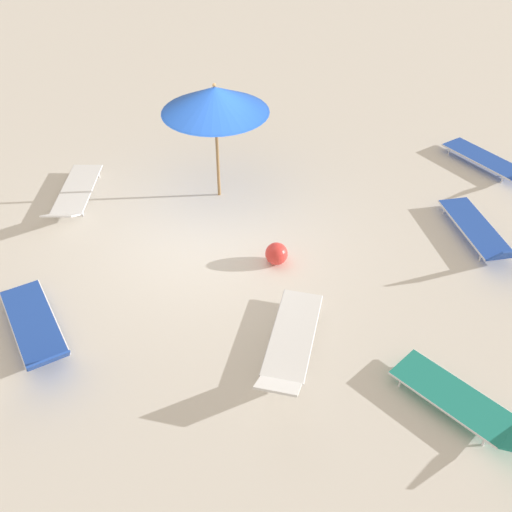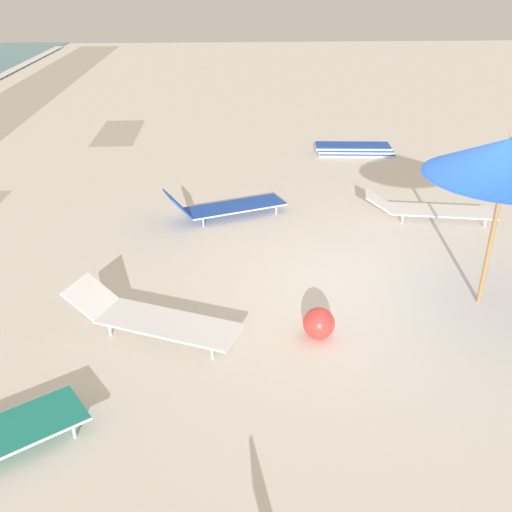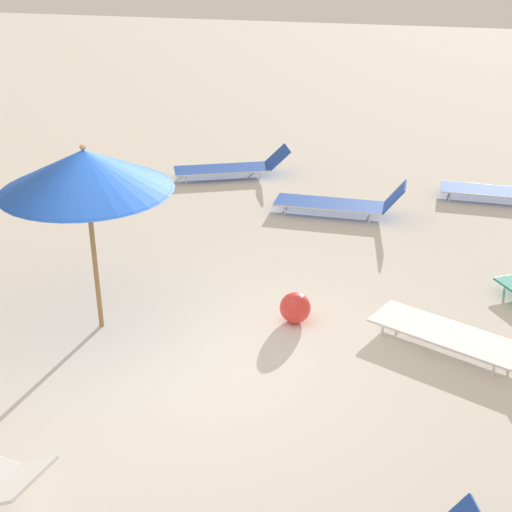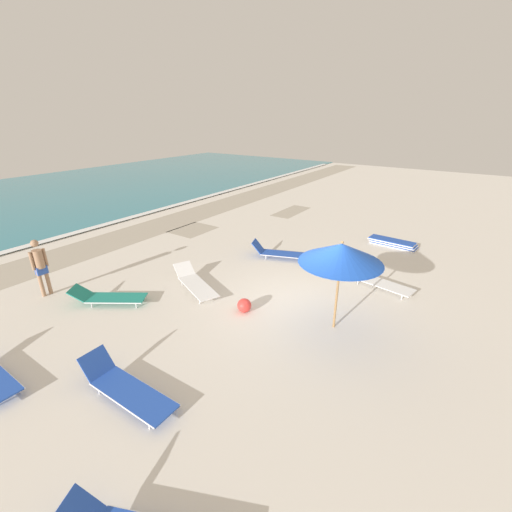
# 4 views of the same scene
# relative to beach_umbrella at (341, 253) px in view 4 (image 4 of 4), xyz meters

# --- Properties ---
(ground_plane) EXTENTS (60.00, 60.00, 0.16)m
(ground_plane) POSITION_rel_beach_umbrella_xyz_m (0.36, 1.15, -2.12)
(ground_plane) COLOR silver
(beach_umbrella) EXTENTS (2.01, 2.01, 2.35)m
(beach_umbrella) POSITION_rel_beach_umbrella_xyz_m (0.00, 0.00, 0.00)
(beach_umbrella) COLOR #9E7547
(beach_umbrella) RESTS_ON ground_plane
(lounger_stack) EXTENTS (0.76, 1.97, 0.24)m
(lounger_stack) POSITION_rel_beach_umbrella_xyz_m (6.93, 0.25, -1.92)
(lounger_stack) COLOR blue
(lounger_stack) RESTS_ON ground_plane
(sun_lounger_under_umbrella) EXTENTS (1.65, 2.07, 0.49)m
(sun_lounger_under_umbrella) POSITION_rel_beach_umbrella_xyz_m (-2.52, 5.84, -1.83)
(sun_lounger_under_umbrella) COLOR #1E8475
(sun_lounger_under_umbrella) RESTS_ON ground_plane
(sun_lounger_near_water_left) EXTENTS (1.32, 2.26, 0.61)m
(sun_lounger_near_water_left) POSITION_rel_beach_umbrella_xyz_m (3.17, 3.47, -1.82)
(sun_lounger_near_water_left) COLOR blue
(sun_lounger_near_water_left) RESTS_ON ground_plane
(sun_lounger_mid_beach_solo) EXTENTS (0.65, 2.22, 0.62)m
(sun_lounger_mid_beach_solo) POSITION_rel_beach_umbrella_xyz_m (-4.47, 2.41, -1.82)
(sun_lounger_mid_beach_solo) COLOR blue
(sun_lounger_mid_beach_solo) RESTS_ON ground_plane
(sun_lounger_mid_beach_pair_a) EXTENTS (1.01, 2.38, 0.47)m
(sun_lounger_mid_beach_pair_a) POSITION_rel_beach_umbrella_xyz_m (2.86, -0.23, -1.84)
(sun_lounger_mid_beach_pair_a) COLOR white
(sun_lounger_mid_beach_pair_a) RESTS_ON ground_plane
(sun_lounger_mid_beach_pair_b) EXTENTS (1.45, 2.30, 0.50)m
(sun_lounger_mid_beach_pair_b) POSITION_rel_beach_umbrella_xyz_m (-0.47, 4.39, -1.83)
(sun_lounger_mid_beach_pair_b) COLOR white
(sun_lounger_mid_beach_pair_b) RESTS_ON ground_plane
(beachgoer_wading_adult) EXTENTS (0.45, 0.27, 1.76)m
(beachgoer_wading_adult) POSITION_rel_beach_umbrella_xyz_m (-3.27, 7.84, -1.04)
(beachgoer_wading_adult) COLOR #A37A5B
(beachgoer_wading_adult) RESTS_ON ground_plane
(beach_ball) EXTENTS (0.39, 0.39, 0.39)m
(beach_ball) POSITION_rel_beach_umbrella_xyz_m (-0.70, 2.33, -1.84)
(beach_ball) COLOR red
(beach_ball) RESTS_ON ground_plane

